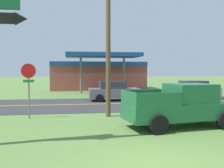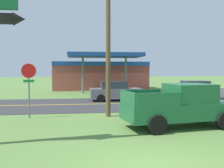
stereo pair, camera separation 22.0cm
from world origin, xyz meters
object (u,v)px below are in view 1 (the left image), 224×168
pickup_green_parked_on_lawn (182,106)px  car_grey_mid_lane (114,91)px  car_silver_near_lane (194,90)px  utility_pole (108,35)px  gas_station (98,75)px  stop_sign (29,81)px

pickup_green_parked_on_lawn → car_grey_mid_lane: (-1.52, 10.30, -0.13)m
pickup_green_parked_on_lawn → car_silver_near_lane: 11.75m
car_silver_near_lane → utility_pole: bearing=-140.2°
gas_station → pickup_green_parked_on_lawn: 23.33m
utility_pole → car_grey_mid_lane: (1.45, 7.19, -3.69)m
utility_pole → gas_station: 20.36m
gas_station → car_silver_near_lane: size_ratio=2.86×
utility_pole → gas_station: utility_pole is taller
pickup_green_parked_on_lawn → car_silver_near_lane: (5.66, 10.30, -0.13)m
stop_sign → car_grey_mid_lane: size_ratio=0.70×
pickup_green_parked_on_lawn → gas_station: bearing=93.9°
gas_station → car_silver_near_lane: gas_station is taller
car_silver_near_lane → car_grey_mid_lane: (-7.19, 0.00, 0.00)m
car_silver_near_lane → pickup_green_parked_on_lawn: bearing=-118.8°
gas_station → car_grey_mid_lane: 13.01m
car_grey_mid_lane → stop_sign: bearing=-128.8°
stop_sign → car_silver_near_lane: size_ratio=0.70×
stop_sign → car_silver_near_lane: 14.79m
gas_station → car_grey_mid_lane: bearing=-89.7°
utility_pole → pickup_green_parked_on_lawn: (2.97, -3.11, -3.56)m
stop_sign → utility_pole: size_ratio=0.35×
pickup_green_parked_on_lawn → utility_pole: bearing=133.7°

